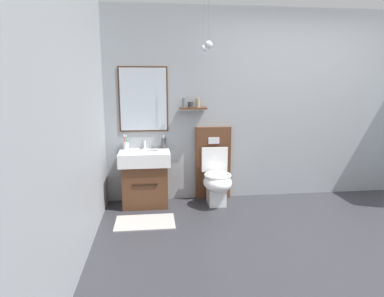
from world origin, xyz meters
The scene contains 9 objects.
ground_plane centered at (0.00, 0.00, -0.05)m, with size 6.68×4.79×0.10m, color #2D2D33.
wall_back centered at (-0.02, 1.73, 1.28)m, with size 5.48×0.60×2.56m.
wall_left centered at (-2.68, 0.00, 1.28)m, with size 0.12×3.59×2.56m, color #999EA3.
bath_mat centered at (-2.11, 0.88, 0.01)m, with size 0.68×0.44×0.01m, color #9E9993.
vanity_sink_left centered at (-2.11, 1.47, 0.38)m, with size 0.65×0.48×0.72m.
tap_on_left_sink centered at (-2.11, 1.65, 0.79)m, with size 0.03×0.13×0.11m.
toilet centered at (-1.18, 1.47, 0.38)m, with size 0.48×0.62×1.00m.
toothbrush_cup centered at (-2.35, 1.64, 0.77)m, with size 0.07×0.07×0.20m.
soap_dispenser centered at (-1.85, 1.65, 0.80)m, with size 0.06×0.06×0.18m.
Camera 1 is at (-1.99, -2.75, 1.57)m, focal length 31.11 mm.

